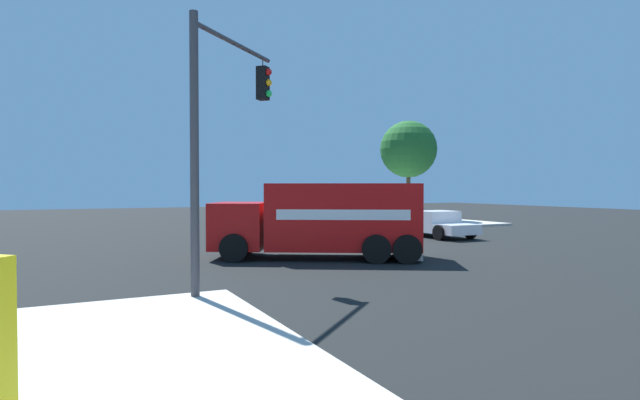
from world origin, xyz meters
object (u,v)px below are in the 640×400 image
Objects in this scene: delivery_truck at (323,219)px; shade_tree_near at (409,149)px; traffic_light_primary at (221,118)px; pickup_white at (434,223)px; pedestrian_near_corner at (363,207)px.

shade_tree_near is (-15.41, -15.84, 4.11)m from delivery_truck.
shade_tree_near is (-20.50, -20.28, 1.22)m from traffic_light_primary.
delivery_truck reaches higher than pickup_white.
pickup_white is 0.68× the size of shade_tree_near.
pickup_white is at bearing 59.83° from shade_tree_near.
traffic_light_primary is 0.85× the size of shade_tree_near.
traffic_light_primary is 17.25m from pickup_white.
delivery_truck is at bearing -138.86° from traffic_light_primary.
pedestrian_near_corner reaches higher than pickup_white.
delivery_truck is 1.50× the size of pickup_white.
traffic_light_primary is 3.70× the size of pedestrian_near_corner.
shade_tree_near is at bearing -135.31° from traffic_light_primary.
pedestrian_near_corner is (-16.55, -20.50, -3.19)m from traffic_light_primary.
pedestrian_near_corner is at bearing -3.24° from shade_tree_near.
delivery_truck is 7.34m from traffic_light_primary.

